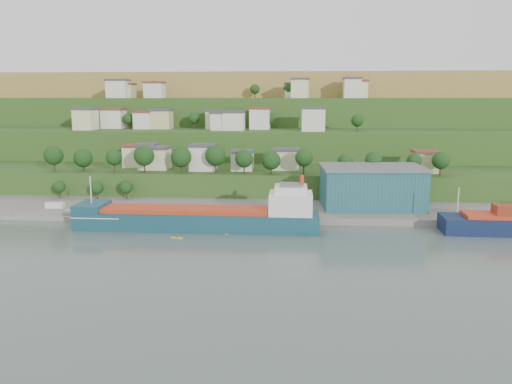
# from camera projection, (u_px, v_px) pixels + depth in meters

# --- Properties ---
(ground) EXTENTS (500.00, 500.00, 0.00)m
(ground) POSITION_uv_depth(u_px,v_px,m) (222.00, 238.00, 128.32)
(ground) COLOR #4B5C54
(ground) RESTS_ON ground
(quay) EXTENTS (220.00, 26.00, 4.00)m
(quay) POSITION_uv_depth(u_px,v_px,m) (299.00, 214.00, 154.10)
(quay) COLOR slate
(quay) RESTS_ON ground
(pebble_beach) EXTENTS (40.00, 18.00, 2.40)m
(pebble_beach) POSITION_uv_depth(u_px,v_px,m) (57.00, 214.00, 154.33)
(pebble_beach) COLOR slate
(pebble_beach) RESTS_ON ground
(hillside) EXTENTS (360.00, 211.06, 96.00)m
(hillside) POSITION_uv_depth(u_px,v_px,m) (265.00, 158.00, 293.40)
(hillside) COLOR #284719
(hillside) RESTS_ON ground
(cargo_ship_near) EXTENTS (66.59, 10.79, 17.11)m
(cargo_ship_near) POSITION_uv_depth(u_px,v_px,m) (205.00, 219.00, 136.34)
(cargo_ship_near) COLOR #133E48
(cargo_ship_near) RESTS_ON ground
(warehouse) EXTENTS (32.31, 21.23, 12.80)m
(warehouse) POSITION_uv_depth(u_px,v_px,m) (372.00, 186.00, 153.66)
(warehouse) COLOR #1D5158
(warehouse) RESTS_ON quay
(caravan) EXTENTS (5.47, 2.54, 2.50)m
(caravan) POSITION_uv_depth(u_px,v_px,m) (55.00, 206.00, 153.41)
(caravan) COLOR silver
(caravan) RESTS_ON pebble_beach
(dinghy) EXTENTS (4.62, 2.92, 0.87)m
(dinghy) POSITION_uv_depth(u_px,v_px,m) (71.00, 211.00, 150.42)
(dinghy) COLOR silver
(dinghy) RESTS_ON pebble_beach
(kayak_orange) EXTENTS (3.34, 0.68, 0.83)m
(kayak_orange) POSITION_uv_depth(u_px,v_px,m) (232.00, 233.00, 131.37)
(kayak_orange) COLOR orange
(kayak_orange) RESTS_ON ground
(kayak_yellow) EXTENTS (3.32, 1.26, 0.82)m
(kayak_yellow) POSITION_uv_depth(u_px,v_px,m) (177.00, 237.00, 127.77)
(kayak_yellow) COLOR gold
(kayak_yellow) RESTS_ON ground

